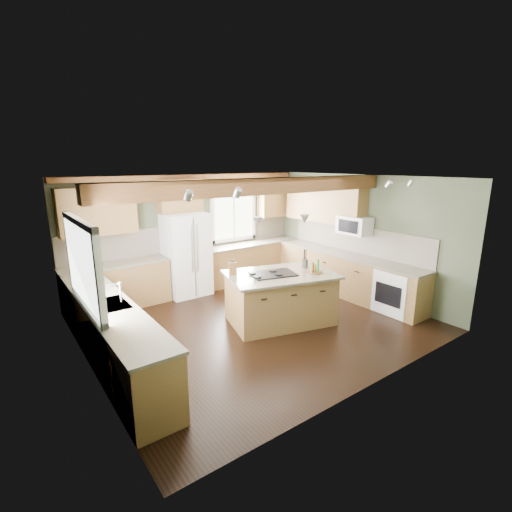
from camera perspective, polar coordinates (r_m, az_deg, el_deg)
floor at (r=6.90m, az=-0.18°, el=-10.15°), size 5.60×5.60×0.00m
ceiling at (r=6.29m, az=-0.20°, el=11.96°), size 5.60×5.60×0.00m
wall_back at (r=8.58m, az=-10.08°, el=3.61°), size 5.60×0.00×5.60m
wall_left at (r=5.39m, az=-25.09°, el=-3.86°), size 0.00×5.00×5.00m
wall_right at (r=8.39m, az=15.48°, el=3.08°), size 0.00×5.00×5.00m
ceiling_beam at (r=6.11m, az=1.13°, el=10.67°), size 5.55×0.26×0.26m
soffit_trim at (r=8.35m, az=-10.15°, el=11.90°), size 5.55×0.20×0.10m
backsplash_back at (r=8.58m, az=-10.01°, el=3.00°), size 5.58×0.03×0.58m
backsplash_right at (r=8.43m, az=15.11°, el=2.52°), size 0.03×3.70×0.58m
base_cab_back_left at (r=7.91m, az=-20.54°, el=-4.45°), size 2.02×0.60×0.88m
counter_back_left at (r=7.78m, az=-20.83°, el=-1.24°), size 2.06×0.64×0.04m
base_cab_back_right at (r=9.26m, az=-0.74°, el=-0.85°), size 2.62×0.60×0.88m
counter_back_right at (r=9.15m, az=-0.75°, el=1.94°), size 2.66×0.64×0.04m
base_cab_left at (r=5.80m, az=-21.34°, el=-11.38°), size 0.60×3.70×0.88m
counter_left at (r=5.62m, az=-21.76°, el=-7.13°), size 0.64×3.74×0.04m
base_cab_right at (r=8.40m, az=13.55°, el=-2.84°), size 0.60×3.70×0.88m
counter_right at (r=8.28m, az=13.73°, el=0.20°), size 0.64×3.74×0.04m
upper_cab_back_left at (r=7.66m, az=-23.23°, el=6.34°), size 1.40×0.35×0.90m
upper_cab_over_fridge at (r=8.18m, az=-11.70°, el=9.04°), size 0.96×0.35×0.70m
upper_cab_right at (r=8.75m, az=10.40°, el=8.11°), size 0.35×2.20×0.90m
upper_cab_back_corner at (r=9.57m, az=2.78°, el=8.83°), size 0.90×0.35×0.90m
window_left at (r=5.37m, az=-25.27°, el=-1.15°), size 0.04×1.60×1.05m
window_back at (r=9.08m, az=-3.55°, el=5.98°), size 1.10×0.04×1.00m
sink at (r=5.62m, az=-21.77°, el=-7.08°), size 0.50×0.65×0.03m
faucet at (r=5.61m, az=-20.13°, el=-5.38°), size 0.02×0.02×0.28m
dishwasher at (r=4.69m, az=-16.77°, el=-17.48°), size 0.60×0.60×0.84m
oven at (r=7.67m, az=20.90°, el=-5.13°), size 0.60×0.72×0.84m
microwave at (r=8.15m, az=14.90°, el=4.58°), size 0.40×0.70×0.38m
pendant_left at (r=6.25m, az=0.24°, el=5.31°), size 0.18×0.18×0.16m
pendant_right at (r=6.62m, az=7.47°, el=5.69°), size 0.18×0.18×0.16m
refrigerator at (r=8.20m, az=-10.66°, el=0.23°), size 0.90×0.74×1.80m
island at (r=6.79m, az=3.75°, el=-6.59°), size 2.00×1.52×0.88m
island_top at (r=6.64m, az=3.81°, el=-2.87°), size 2.15×1.66×0.04m
cooktop at (r=6.57m, az=2.64°, el=-2.76°), size 0.88×0.70×0.02m
knife_block at (r=6.56m, az=-3.58°, el=-1.91°), size 0.16×0.14×0.22m
utensil_crock at (r=7.04m, az=7.52°, el=-1.13°), size 0.14×0.14×0.16m
bottle_tray at (r=6.71m, az=9.11°, el=-1.62°), size 0.31×0.31×0.23m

